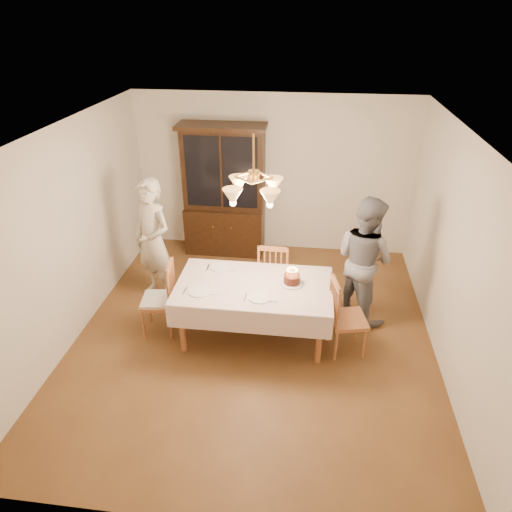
# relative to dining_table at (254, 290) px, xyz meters

# --- Properties ---
(ground) EXTENTS (5.00, 5.00, 0.00)m
(ground) POSITION_rel_dining_table_xyz_m (0.00, 0.00, -0.68)
(ground) COLOR brown
(ground) RESTS_ON ground
(room_shell) EXTENTS (5.00, 5.00, 5.00)m
(room_shell) POSITION_rel_dining_table_xyz_m (0.00, 0.00, 0.90)
(room_shell) COLOR white
(room_shell) RESTS_ON ground
(dining_table) EXTENTS (1.90, 1.10, 0.76)m
(dining_table) POSITION_rel_dining_table_xyz_m (0.00, 0.00, 0.00)
(dining_table) COLOR brown
(dining_table) RESTS_ON ground
(china_hutch) EXTENTS (1.38, 0.54, 2.16)m
(china_hutch) POSITION_rel_dining_table_xyz_m (-0.78, 2.25, 0.36)
(china_hutch) COLOR black
(china_hutch) RESTS_ON ground
(chair_far_side) EXTENTS (0.45, 0.43, 1.00)m
(chair_far_side) POSITION_rel_dining_table_xyz_m (0.18, 0.74, -0.24)
(chair_far_side) COLOR brown
(chair_far_side) RESTS_ON ground
(chair_left_end) EXTENTS (0.47, 0.49, 1.00)m
(chair_left_end) POSITION_rel_dining_table_xyz_m (-1.21, -0.06, -0.23)
(chair_left_end) COLOR brown
(chair_left_end) RESTS_ON ground
(chair_right_end) EXTENTS (0.50, 0.52, 1.00)m
(chair_right_end) POSITION_rel_dining_table_xyz_m (1.14, -0.15, -0.24)
(chair_right_end) COLOR brown
(chair_right_end) RESTS_ON ground
(elderly_woman) EXTENTS (0.77, 0.69, 1.78)m
(elderly_woman) POSITION_rel_dining_table_xyz_m (-1.50, 0.74, 0.21)
(elderly_woman) COLOR beige
(elderly_woman) RESTS_ON ground
(adult_in_grey) EXTENTS (1.04, 1.06, 1.72)m
(adult_in_grey) POSITION_rel_dining_table_xyz_m (1.36, 0.63, 0.18)
(adult_in_grey) COLOR slate
(adult_in_grey) RESTS_ON ground
(birthday_cake) EXTENTS (0.30, 0.30, 0.20)m
(birthday_cake) POSITION_rel_dining_table_xyz_m (0.45, 0.09, 0.13)
(birthday_cake) COLOR white
(birthday_cake) RESTS_ON dining_table
(place_setting_near_left) EXTENTS (0.42, 0.27, 0.02)m
(place_setting_near_left) POSITION_rel_dining_table_xyz_m (-0.61, -0.23, 0.08)
(place_setting_near_left) COLOR white
(place_setting_near_left) RESTS_ON dining_table
(place_setting_near_right) EXTENTS (0.40, 0.25, 0.02)m
(place_setting_near_right) POSITION_rel_dining_table_xyz_m (0.12, -0.28, 0.08)
(place_setting_near_right) COLOR white
(place_setting_near_right) RESTS_ON dining_table
(place_setting_far_left) EXTENTS (0.38, 0.23, 0.02)m
(place_setting_far_left) POSITION_rel_dining_table_xyz_m (-0.47, 0.34, 0.08)
(place_setting_far_left) COLOR white
(place_setting_far_left) RESTS_ON dining_table
(chandelier) EXTENTS (0.62, 0.62, 0.73)m
(chandelier) POSITION_rel_dining_table_xyz_m (-0.00, -0.00, 1.29)
(chandelier) COLOR #BF8C3F
(chandelier) RESTS_ON ground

